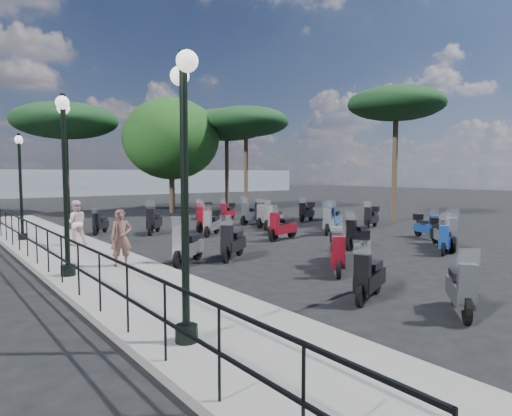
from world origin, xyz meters
TOP-DOWN VIEW (x-y plane):
  - ground at (0.00, 0.00)m, footprint 120.00×120.00m
  - sidewalk at (-6.50, 3.00)m, footprint 3.00×30.00m
  - railing at (-7.80, 2.80)m, footprint 0.04×26.04m
  - lamp_post_0 at (-7.25, -5.65)m, footprint 0.65×1.20m
  - lamp_post_1 at (-7.50, 0.03)m, footprint 0.57×1.27m
  - lamp_post_2 at (-7.29, 7.37)m, footprint 0.44×1.16m
  - woman at (-6.03, 0.36)m, footprint 0.64×0.51m
  - pedestrian_far at (-6.01, 4.90)m, footprint 0.86×0.72m
  - scooter_0 at (-2.25, -7.17)m, footprint 1.40×1.17m
  - scooter_1 at (-1.50, -3.28)m, footprint 1.29×1.36m
  - scooter_2 at (-2.66, -0.00)m, footprint 1.50×1.20m
  - scooter_3 at (-4.14, 0.15)m, footprint 1.54×1.21m
  - scooter_4 at (-2.16, 6.96)m, footprint 1.24×1.55m
  - scooter_5 at (-4.05, 8.36)m, footprint 1.02×1.25m
  - scooter_7 at (-2.86, -5.48)m, footprint 1.59×0.87m
  - scooter_8 at (-0.40, -2.26)m, footprint 1.47×1.23m
  - scooter_9 at (1.20, 2.21)m, footprint 1.78×0.75m
  - scooter_10 at (-0.37, 5.00)m, footprint 1.42×1.24m
  - scooter_11 at (0.18, 6.30)m, footprint 1.69×1.02m
  - scooter_14 at (3.63, -3.34)m, footprint 1.46×0.85m
  - scooter_15 at (1.95, -0.98)m, footprint 1.67×0.74m
  - scooter_16 at (3.00, 5.05)m, footprint 1.69×0.94m
  - scooter_17 at (3.47, 7.36)m, footprint 1.78×0.83m
  - scooter_19 at (4.29, -2.96)m, footprint 1.34×1.47m
  - scooter_20 at (4.84, -2.38)m, footprint 1.22×1.32m
  - scooter_21 at (2.12, 3.72)m, footprint 1.41×0.73m
  - scooter_22 at (4.06, 2.48)m, footprint 1.52×1.29m
  - scooter_23 at (3.63, 9.90)m, footprint 1.39×0.95m
  - scooter_26 at (6.23, -0.91)m, footprint 0.83×1.48m
  - scooter_27 at (5.57, 3.57)m, footprint 1.56×1.04m
  - scooter_28 at (7.28, 2.73)m, footprint 1.59×0.84m
  - scooter_29 at (6.75, 6.76)m, footprint 1.60×0.90m
  - scooter_30 at (3.36, 6.07)m, footprint 1.69×0.94m
  - scooter_31 at (2.82, 11.25)m, footprint 1.39×0.95m
  - broadleaf_tree at (3.21, 16.08)m, footprint 6.33×6.33m
  - pine_0 at (7.47, 13.54)m, footprint 5.78×5.78m
  - pine_1 at (7.55, 16.04)m, footprint 6.41×6.41m
  - pine_2 at (-2.51, 19.78)m, footprint 6.72×6.72m
  - pine_3 at (10.50, 3.84)m, footprint 5.21×5.21m
  - distant_hills at (0.00, 45.00)m, footprint 70.00×8.00m

SIDE VIEW (x-z plane):
  - ground at x=0.00m, z-range 0.00..0.00m
  - sidewalk at x=-6.50m, z-range 0.00..0.15m
  - scooter_21 at x=2.12m, z-range -0.18..1.00m
  - scooter_5 at x=-4.05m, z-range -0.18..1.02m
  - scooter_23 at x=3.63m, z-range -0.15..1.08m
  - scooter_31 at x=2.82m, z-range -0.15..1.08m
  - scooter_7 at x=-2.86m, z-range -0.21..1.14m
  - scooter_14 at x=3.63m, z-range -0.15..1.09m
  - scooter_26 at x=6.23m, z-range -0.15..1.10m
  - scooter_15 at x=1.95m, z-range -0.21..1.15m
  - scooter_0 at x=-2.25m, z-range -0.21..1.16m
  - scooter_27 at x=5.57m, z-range -0.21..1.19m
  - scooter_20 at x=4.84m, z-range -0.16..1.15m
  - scooter_16 at x=3.00m, z-range -0.22..1.22m
  - scooter_30 at x=3.36m, z-range -0.22..1.22m
  - scooter_8 at x=-0.40m, z-range -0.22..1.22m
  - scooter_2 at x=-2.66m, z-range -0.22..1.22m
  - scooter_9 at x=1.20m, z-range -0.22..1.22m
  - scooter_28 at x=7.28m, z-range -0.16..1.17m
  - scooter_3 at x=-4.14m, z-range -0.22..1.24m
  - scooter_11 at x=0.18m, z-range -0.23..1.25m
  - scooter_29 at x=6.75m, z-range -0.17..1.19m
  - scooter_1 at x=-1.50m, z-range -0.17..1.20m
  - scooter_10 at x=-0.37m, z-range -0.17..1.20m
  - scooter_4 at x=-2.16m, z-range -0.23..1.26m
  - scooter_19 at x=4.29m, z-range -0.23..1.27m
  - scooter_22 at x=4.06m, z-range -0.18..1.28m
  - scooter_17 at x=3.47m, z-range -0.18..1.28m
  - railing at x=-7.80m, z-range 0.35..1.45m
  - woman at x=-6.03m, z-range 0.15..1.70m
  - pedestrian_far at x=-6.01m, z-range 0.15..1.72m
  - distant_hills at x=0.00m, z-range 0.00..3.00m
  - lamp_post_2 at x=-7.29m, z-range 0.43..4.42m
  - lamp_post_0 at x=-7.25m, z-range 0.45..4.74m
  - lamp_post_1 at x=-7.50m, z-range 0.46..4.88m
  - broadleaf_tree at x=3.21m, z-range 1.10..8.71m
  - pine_2 at x=-2.51m, z-range 2.42..9.63m
  - pine_0 at x=7.47m, z-range 2.51..9.60m
  - pine_1 at x=7.55m, z-range 2.46..9.67m
  - pine_3 at x=10.50m, z-range 2.71..10.01m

